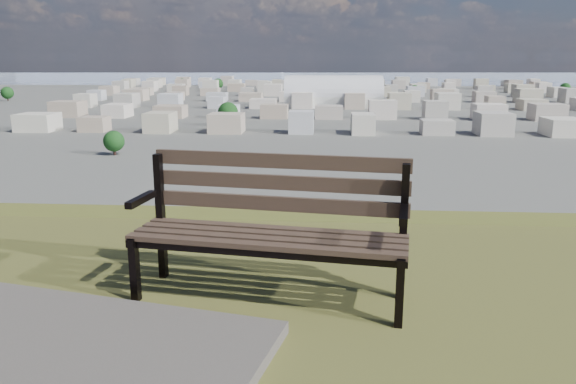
{
  "coord_description": "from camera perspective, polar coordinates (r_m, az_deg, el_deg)",
  "views": [
    {
      "loc": [
        -0.91,
        -1.57,
        26.66
      ],
      "look_at": [
        -1.29,
        4.07,
        25.3
      ],
      "focal_mm": 35.0,
      "sensor_mm": 36.0,
      "label": 1
    }
  ],
  "objects": [
    {
      "name": "park_bench",
      "position": [
        3.92,
        -1.66,
        -2.8
      ],
      "size": [
        1.95,
        0.88,
        0.99
      ],
      "rotation": [
        0.0,
        0.0,
        -0.15
      ],
      "color": "#453328",
      "rests_on": "hilltop_mesa"
    },
    {
      "name": "arena",
      "position": [
        314.25,
        4.6,
        9.59
      ],
      "size": [
        53.52,
        23.25,
        22.46
      ],
      "rotation": [
        0.0,
        0.0,
        0.01
      ],
      "color": "silver",
      "rests_on": "ground"
    },
    {
      "name": "city_blocks",
      "position": [
        396.7,
        4.11,
        10.15
      ],
      "size": [
        395.0,
        361.0,
        7.0
      ],
      "color": "beige",
      "rests_on": "ground"
    },
    {
      "name": "city_trees",
      "position": [
        322.33,
        -0.63,
        9.64
      ],
      "size": [
        406.52,
        387.2,
        9.98
      ],
      "color": "#38231C",
      "rests_on": "ground"
    },
    {
      "name": "bay_water",
      "position": [
        901.97,
        4.06,
        11.8
      ],
      "size": [
        2400.0,
        700.0,
        0.12
      ],
      "primitive_type": "cube",
      "color": "#93A0BC",
      "rests_on": "ground"
    },
    {
      "name": "far_hills",
      "position": [
        1405.78,
        1.51,
        13.47
      ],
      "size": [
        2050.0,
        340.0,
        60.0
      ],
      "color": "#8B98AD",
      "rests_on": "ground"
    }
  ]
}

